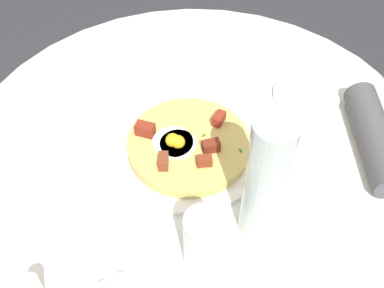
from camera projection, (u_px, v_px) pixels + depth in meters
name	position (u px, v px, depth m)	size (l,w,h in m)	color
dining_table	(195.00, 195.00, 1.13)	(1.01, 1.01, 0.72)	silver
pizza_plate	(188.00, 149.00, 1.00)	(0.31, 0.31, 0.01)	white
breakfast_pizza	(187.00, 144.00, 0.98)	(0.25, 0.25, 0.05)	tan
bread_plate	(306.00, 95.00, 1.10)	(0.15, 0.15, 0.01)	silver
water_glass	(203.00, 240.00, 0.80)	(0.07, 0.07, 0.12)	silver
water_bottle	(266.00, 181.00, 0.78)	(0.07, 0.07, 0.27)	silver
salt_shaker	(33.00, 287.00, 0.78)	(0.03, 0.03, 0.05)	white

